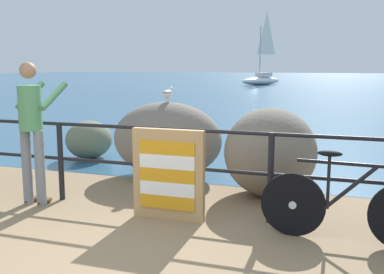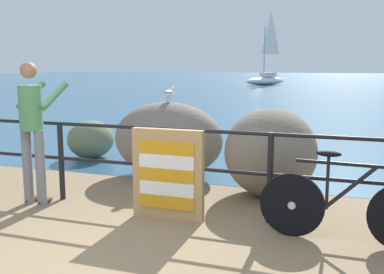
% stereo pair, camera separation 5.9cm
% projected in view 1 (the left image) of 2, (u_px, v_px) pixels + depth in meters
% --- Properties ---
extents(ground_plane, '(120.00, 120.00, 0.10)m').
position_uv_depth(ground_plane, '(299.00, 101.00, 22.43)').
color(ground_plane, '#846B4C').
extents(sea_surface, '(120.00, 90.00, 0.01)m').
position_uv_depth(sea_surface, '(324.00, 81.00, 48.82)').
color(sea_surface, '#2D5675').
rests_on(sea_surface, ground_plane).
extents(promenade_railing, '(8.20, 0.07, 1.02)m').
position_uv_depth(promenade_railing, '(157.00, 159.00, 5.37)').
color(promenade_railing, black).
rests_on(promenade_railing, ground_plane).
extents(bicycle, '(1.70, 0.48, 0.92)m').
position_uv_depth(bicycle, '(347.00, 205.00, 4.40)').
color(bicycle, black).
rests_on(bicycle, ground_plane).
extents(person_at_railing, '(0.45, 0.64, 1.78)m').
position_uv_depth(person_at_railing, '(32.00, 127.00, 5.54)').
color(person_at_railing, slate).
rests_on(person_at_railing, ground_plane).
extents(folded_deckchair_stack, '(0.84, 0.10, 1.04)m').
position_uv_depth(folded_deckchair_stack, '(168.00, 175.00, 5.08)').
color(folded_deckchair_stack, tan).
rests_on(folded_deckchair_stack, ground_plane).
extents(breakwater_boulder_main, '(1.76, 1.11, 1.18)m').
position_uv_depth(breakwater_boulder_main, '(167.00, 140.00, 7.02)').
color(breakwater_boulder_main, slate).
rests_on(breakwater_boulder_main, ground).
extents(breakwater_boulder_left, '(0.84, 0.92, 0.71)m').
position_uv_depth(breakwater_boulder_left, '(89.00, 140.00, 8.44)').
color(breakwater_boulder_left, '#666E53').
rests_on(breakwater_boulder_left, ground).
extents(breakwater_boulder_right, '(1.23, 1.30, 1.18)m').
position_uv_depth(breakwater_boulder_right, '(270.00, 152.00, 6.00)').
color(breakwater_boulder_right, '#72675A').
rests_on(breakwater_boulder_right, ground).
extents(seagull, '(0.14, 0.34, 0.23)m').
position_uv_depth(seagull, '(168.00, 93.00, 6.90)').
color(seagull, gold).
rests_on(seagull, breakwater_boulder_main).
extents(sailboat, '(3.48, 4.40, 6.16)m').
position_uv_depth(sailboat, '(262.00, 77.00, 38.30)').
color(sailboat, white).
rests_on(sailboat, sea_surface).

